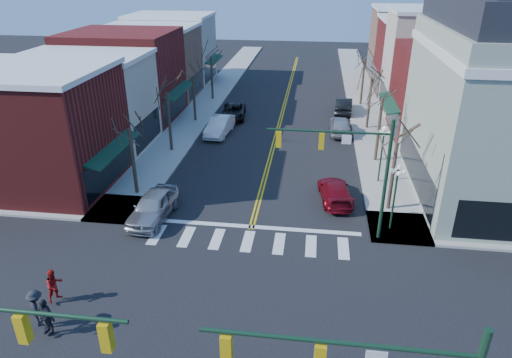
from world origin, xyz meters
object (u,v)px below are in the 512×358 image
at_px(car_left_mid, 219,126).
at_px(pedestrian_red_b, 55,285).
at_px(lamppost_corner, 396,186).
at_px(pedestrian_dark_b, 37,308).
at_px(car_right_near, 335,191).
at_px(car_left_far, 234,112).
at_px(lamppost_midblock, 383,145).
at_px(car_right_mid, 340,125).
at_px(car_left_near, 153,206).
at_px(car_right_far, 344,105).
at_px(pedestrian_dark_a, 46,316).

relative_size(car_left_mid, pedestrian_red_b, 2.99).
distance_m(lamppost_corner, pedestrian_dark_b, 19.19).
height_order(lamppost_corner, car_right_near, lamppost_corner).
height_order(car_left_far, car_right_near, car_left_far).
height_order(lamppost_midblock, car_right_mid, lamppost_midblock).
relative_size(lamppost_midblock, car_left_far, 0.88).
bearing_deg(car_left_near, car_right_far, 66.35).
relative_size(car_left_near, car_left_far, 1.01).
bearing_deg(car_left_mid, lamppost_midblock, -28.20).
bearing_deg(car_right_near, pedestrian_dark_a, 41.04).
bearing_deg(lamppost_corner, lamppost_midblock, 90.00).
bearing_deg(pedestrian_dark_a, car_right_near, 72.47).
xyz_separation_m(car_left_far, pedestrian_dark_a, (-2.50, -30.65, 0.34)).
height_order(car_left_near, car_left_far, car_left_near).
bearing_deg(car_left_far, car_left_near, -99.15).
distance_m(car_right_far, pedestrian_dark_a, 36.70).
distance_m(car_left_near, pedestrian_dark_a, 10.14).
xyz_separation_m(lamppost_midblock, pedestrian_red_b, (-16.27, -15.06, -1.98)).
relative_size(car_left_near, car_right_mid, 1.04).
relative_size(lamppost_midblock, car_right_near, 0.92).
height_order(car_right_far, pedestrian_dark_b, pedestrian_dark_b).
xyz_separation_m(car_left_mid, car_left_far, (0.42, 4.98, -0.13)).
relative_size(lamppost_corner, car_left_far, 0.88).
bearing_deg(car_left_mid, pedestrian_dark_a, -90.20).
xyz_separation_m(car_right_mid, car_right_far, (0.58, 6.66, -0.02)).
bearing_deg(lamppost_midblock, car_right_far, 96.05).
xyz_separation_m(car_right_near, pedestrian_red_b, (-13.10, -11.92, 0.30)).
bearing_deg(car_right_mid, car_right_far, -95.54).
bearing_deg(car_right_near, pedestrian_red_b, 34.85).
height_order(lamppost_midblock, car_left_far, lamppost_midblock).
bearing_deg(pedestrian_dark_a, lamppost_midblock, 71.75).
xyz_separation_m(car_left_near, pedestrian_red_b, (-1.92, -8.06, 0.13)).
xyz_separation_m(car_left_far, pedestrian_red_b, (-3.27, -28.63, 0.29)).
xyz_separation_m(car_right_mid, pedestrian_dark_b, (-13.78, -26.98, 0.22)).
xyz_separation_m(car_left_near, pedestrian_dark_a, (-1.16, -10.07, 0.18)).
relative_size(lamppost_corner, pedestrian_red_b, 2.62).
relative_size(lamppost_corner, car_right_far, 0.90).
distance_m(car_left_far, car_right_near, 19.39).
bearing_deg(car_right_near, car_left_far, -66.98).
height_order(car_right_mid, pedestrian_red_b, pedestrian_red_b).
distance_m(lamppost_midblock, car_left_near, 16.10).
relative_size(pedestrian_red_b, pedestrian_dark_a, 0.95).
xyz_separation_m(pedestrian_red_b, pedestrian_dark_a, (0.77, -2.02, 0.05)).
distance_m(car_right_near, pedestrian_dark_a, 18.61).
distance_m(car_right_far, pedestrian_dark_b, 36.58).
xyz_separation_m(lamppost_corner, pedestrian_dark_b, (-16.16, -10.17, -1.92)).
relative_size(car_right_mid, pedestrian_red_b, 2.90).
xyz_separation_m(car_right_mid, pedestrian_dark_a, (-13.12, -27.38, 0.21)).
distance_m(lamppost_midblock, pedestrian_red_b, 22.25).
xyz_separation_m(lamppost_corner, car_left_near, (-14.34, -0.50, -2.11)).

